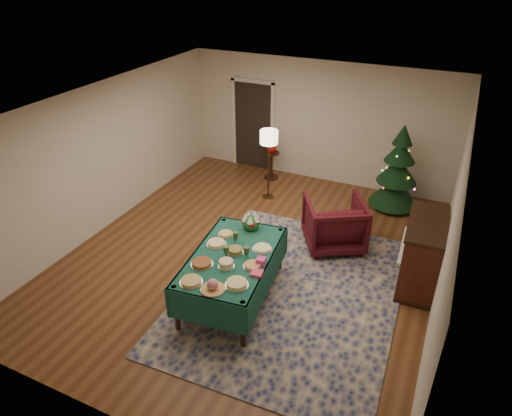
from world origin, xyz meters
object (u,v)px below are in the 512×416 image
at_px(side_table, 271,166).
at_px(armchair, 334,221).
at_px(buffet_table, 232,264).
at_px(gift_box, 261,261).
at_px(piano, 422,254).
at_px(christmas_tree, 397,172).
at_px(floor_lamp, 269,141).
at_px(potted_plant, 272,147).

bearing_deg(side_table, armchair, -44.90).
height_order(buffet_table, gift_box, gift_box).
bearing_deg(piano, armchair, 163.27).
relative_size(gift_box, side_table, 0.19).
bearing_deg(buffet_table, side_table, 105.25).
height_order(armchair, christmas_tree, christmas_tree).
bearing_deg(floor_lamp, piano, -26.38).
bearing_deg(piano, christmas_tree, 108.98).
distance_m(armchair, christmas_tree, 2.06).
height_order(buffet_table, potted_plant, potted_plant).
bearing_deg(floor_lamp, christmas_tree, 15.96).
xyz_separation_m(floor_lamp, piano, (3.32, -1.65, -0.74)).
distance_m(floor_lamp, piano, 3.78).
bearing_deg(side_table, buffet_table, -74.75).
relative_size(armchair, christmas_tree, 0.57).
distance_m(armchair, piano, 1.60).
distance_m(buffet_table, christmas_tree, 4.28).
relative_size(floor_lamp, christmas_tree, 0.85).
xyz_separation_m(potted_plant, christmas_tree, (2.83, -0.20, 0.04)).
height_order(gift_box, armchair, armchair).
bearing_deg(side_table, potted_plant, 90.00).
xyz_separation_m(buffet_table, side_table, (-1.12, 4.11, -0.31)).
relative_size(side_table, potted_plant, 1.48).
bearing_deg(floor_lamp, gift_box, -68.42).
relative_size(armchair, potted_plant, 2.33).
height_order(christmas_tree, piano, christmas_tree).
distance_m(potted_plant, piano, 4.46).
bearing_deg(potted_plant, piano, -35.11).
bearing_deg(buffet_table, piano, 31.64).
bearing_deg(armchair, gift_box, 46.01).
xyz_separation_m(buffet_table, piano, (2.52, 1.55, -0.07)).
bearing_deg(armchair, side_table, -74.74).
bearing_deg(potted_plant, gift_box, -68.88).
xyz_separation_m(armchair, potted_plant, (-2.11, 2.10, 0.26)).
xyz_separation_m(armchair, piano, (1.54, -0.46, 0.05)).
distance_m(buffet_table, piano, 2.96).
height_order(buffet_table, floor_lamp, floor_lamp).
distance_m(gift_box, christmas_tree, 4.12).
height_order(gift_box, piano, piano).
height_order(gift_box, christmas_tree, christmas_tree).
bearing_deg(side_table, christmas_tree, -4.01).
relative_size(armchair, piano, 0.76).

